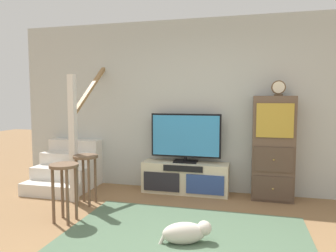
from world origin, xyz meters
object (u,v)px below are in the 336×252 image
desk_clock (278,88)px  dog (187,232)px  media_console (185,178)px  bar_stool_near (64,179)px  bar_stool_far (86,168)px  television (186,137)px  side_cabinet (273,148)px

desk_clock → dog: size_ratio=0.41×
media_console → dog: 1.72m
bar_stool_near → media_console: bearing=51.4°
media_console → bar_stool_far: bar_stool_far is taller
television → dog: bearing=-78.5°
bar_stool_far → dog: size_ratio=1.32×
television → desk_clock: desk_clock is taller
side_cabinet → bar_stool_far: size_ratio=2.19×
side_cabinet → bar_stool_near: 2.88m
bar_stool_near → dog: 1.59m
television → media_console: bearing=-90.0°
media_console → desk_clock: (1.33, -0.00, 1.37)m
media_console → television: 0.64m
bar_stool_near → dog: (1.52, -0.21, -0.40)m
media_console → bar_stool_near: (-1.17, -1.47, 0.28)m
media_console → television: size_ratio=1.22×
side_cabinet → bar_stool_near: (-2.46, -1.48, -0.23)m
side_cabinet → bar_stool_near: side_cabinet is taller
bar_stool_near → bar_stool_far: size_ratio=1.02×
desk_clock → dog: desk_clock is taller
side_cabinet → bar_stool_far: bearing=-161.3°
bar_stool_near → bar_stool_far: bearing=95.8°
media_console → side_cabinet: size_ratio=0.88×
side_cabinet → bar_stool_far: side_cabinet is taller
desk_clock → bar_stool_near: 3.10m
desk_clock → bar_stool_far: desk_clock is taller
television → bar_stool_near: bearing=-128.2°
television → side_cabinet: bearing=-0.6°
media_console → bar_stool_far: (-1.24, -0.84, 0.27)m
television → desk_clock: size_ratio=5.02×
media_console → bar_stool_near: 1.90m
desk_clock → bar_stool_near: bearing=-149.7°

